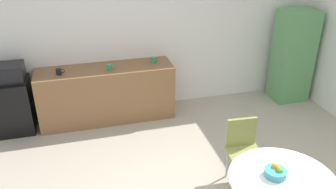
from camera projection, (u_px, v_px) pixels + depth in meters
wall_back at (147, 34)px, 5.76m from camera, size 6.00×0.10×2.60m
counter_block at (107, 94)px, 5.66m from camera, size 2.15×0.60×0.90m
mini_fridge at (14, 106)px, 5.34m from camera, size 0.54×0.54×0.84m
microwave at (7, 73)px, 5.09m from camera, size 0.48×0.38×0.26m
locker_cabinet at (293, 56)px, 6.18m from camera, size 0.60×0.50×1.64m
chair_olive at (243, 144)px, 4.24m from camera, size 0.45×0.45×0.83m
fruit_bowl at (276, 172)px, 3.34m from camera, size 0.21×0.21×0.11m
mug_white at (153, 60)px, 5.64m from camera, size 0.13×0.08×0.09m
mug_green at (109, 67)px, 5.37m from camera, size 0.13×0.08×0.09m
mug_red at (59, 72)px, 5.20m from camera, size 0.13×0.08×0.09m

